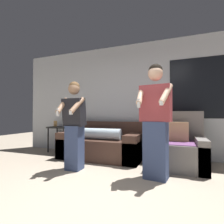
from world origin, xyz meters
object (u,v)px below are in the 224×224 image
at_px(side_table, 60,130).
at_px(person_left, 74,124).
at_px(person_right, 156,120).
at_px(couch, 102,144).
at_px(armchair, 178,149).

height_order(side_table, person_left, person_left).
height_order(person_left, person_right, person_right).
relative_size(couch, person_left, 1.15).
relative_size(couch, person_right, 1.03).
bearing_deg(couch, armchair, -3.55).
bearing_deg(person_right, armchair, 68.00).
xyz_separation_m(person_left, person_right, (1.41, 0.06, 0.09)).
relative_size(side_table, person_right, 0.46).
distance_m(couch, person_left, 1.10).
relative_size(couch, side_table, 2.22).
bearing_deg(person_left, couch, 83.41).
distance_m(armchair, person_right, 1.04).
distance_m(armchair, person_left, 2.00).
bearing_deg(person_left, side_table, 135.43).
bearing_deg(side_table, person_left, -44.57).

